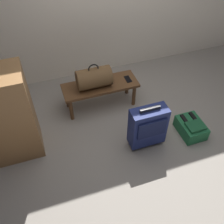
{
  "coord_description": "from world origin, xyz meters",
  "views": [
    {
      "loc": [
        -1.11,
        -1.8,
        2.51
      ],
      "look_at": [
        -0.38,
        0.32,
        0.25
      ],
      "focal_mm": 41.17,
      "sensor_mm": 36.0,
      "label": 1
    }
  ],
  "objects_px": {
    "bench": "(100,88)",
    "duffel_bag_brown": "(94,78)",
    "suitcase_upright_navy": "(148,126)",
    "cell_phone": "(128,79)",
    "side_cabinet": "(7,117)",
    "backpack_green": "(191,127)"
  },
  "relations": [
    {
      "from": "cell_phone",
      "to": "bench",
      "type": "bearing_deg",
      "value": 178.09
    },
    {
      "from": "duffel_bag_brown",
      "to": "backpack_green",
      "type": "bearing_deg",
      "value": -40.3
    },
    {
      "from": "cell_phone",
      "to": "suitcase_upright_navy",
      "type": "distance_m",
      "value": 0.82
    },
    {
      "from": "cell_phone",
      "to": "suitcase_upright_navy",
      "type": "relative_size",
      "value": 0.24
    },
    {
      "from": "duffel_bag_brown",
      "to": "backpack_green",
      "type": "xyz_separation_m",
      "value": [
        1.0,
        -0.85,
        -0.41
      ]
    },
    {
      "from": "backpack_green",
      "to": "cell_phone",
      "type": "bearing_deg",
      "value": 122.7
    },
    {
      "from": "duffel_bag_brown",
      "to": "side_cabinet",
      "type": "distance_m",
      "value": 1.15
    },
    {
      "from": "suitcase_upright_navy",
      "to": "duffel_bag_brown",
      "type": "bearing_deg",
      "value": 115.61
    },
    {
      "from": "bench",
      "to": "backpack_green",
      "type": "xyz_separation_m",
      "value": [
        0.92,
        -0.85,
        -0.22
      ]
    },
    {
      "from": "cell_phone",
      "to": "duffel_bag_brown",
      "type": "bearing_deg",
      "value": 178.41
    },
    {
      "from": "suitcase_upright_navy",
      "to": "backpack_green",
      "type": "height_order",
      "value": "suitcase_upright_navy"
    },
    {
      "from": "suitcase_upright_navy",
      "to": "cell_phone",
      "type": "bearing_deg",
      "value": 85.17
    },
    {
      "from": "duffel_bag_brown",
      "to": "cell_phone",
      "type": "height_order",
      "value": "duffel_bag_brown"
    },
    {
      "from": "bench",
      "to": "duffel_bag_brown",
      "type": "distance_m",
      "value": 0.2
    },
    {
      "from": "duffel_bag_brown",
      "to": "suitcase_upright_navy",
      "type": "height_order",
      "value": "duffel_bag_brown"
    },
    {
      "from": "bench",
      "to": "duffel_bag_brown",
      "type": "xyz_separation_m",
      "value": [
        -0.08,
        0.0,
        0.19
      ]
    },
    {
      "from": "duffel_bag_brown",
      "to": "cell_phone",
      "type": "bearing_deg",
      "value": -1.59
    },
    {
      "from": "bench",
      "to": "side_cabinet",
      "type": "bearing_deg",
      "value": -160.63
    },
    {
      "from": "side_cabinet",
      "to": "duffel_bag_brown",
      "type": "bearing_deg",
      "value": 20.66
    },
    {
      "from": "duffel_bag_brown",
      "to": "cell_phone",
      "type": "relative_size",
      "value": 3.06
    },
    {
      "from": "suitcase_upright_navy",
      "to": "backpack_green",
      "type": "bearing_deg",
      "value": -2.21
    },
    {
      "from": "duffel_bag_brown",
      "to": "suitcase_upright_navy",
      "type": "bearing_deg",
      "value": -64.39
    }
  ]
}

